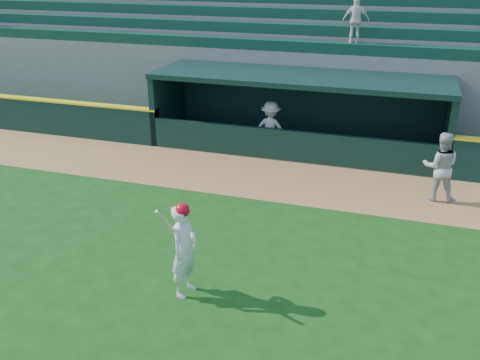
{
  "coord_description": "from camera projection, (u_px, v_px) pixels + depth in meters",
  "views": [
    {
      "loc": [
        3.4,
        -8.84,
        5.91
      ],
      "look_at": [
        0.0,
        1.6,
        1.3
      ],
      "focal_mm": 40.0,
      "sensor_mm": 36.0,
      "label": 1
    }
  ],
  "objects": [
    {
      "name": "stands",
      "position": [
        327.0,
        52.0,
        21.09
      ],
      "size": [
        34.5,
        6.25,
        7.58
      ],
      "color": "slate",
      "rests_on": "ground"
    },
    {
      "name": "dugout_player_inside",
      "position": [
        271.0,
        128.0,
        16.94
      ],
      "size": [
        1.12,
        0.65,
        1.73
      ],
      "primitive_type": "imported",
      "rotation": [
        0.0,
        0.0,
        3.13
      ],
      "color": "#A6A6A1",
      "rests_on": "ground"
    },
    {
      "name": "dugout",
      "position": [
        300.0,
        107.0,
        17.5
      ],
      "size": [
        9.4,
        2.8,
        2.46
      ],
      "color": "slate",
      "rests_on": "ground"
    },
    {
      "name": "batter_at_plate",
      "position": [
        184.0,
        249.0,
        9.81
      ],
      "size": [
        0.6,
        0.81,
        1.89
      ],
      "color": "silver",
      "rests_on": "ground"
    },
    {
      "name": "ground",
      "position": [
        216.0,
        267.0,
        11.01
      ],
      "size": [
        120.0,
        120.0,
        0.0
      ],
      "primitive_type": "plane",
      "color": "#124210",
      "rests_on": "ground"
    },
    {
      "name": "dugout_player_front",
      "position": [
        440.0,
        167.0,
        13.71
      ],
      "size": [
        0.95,
        0.76,
        1.84
      ],
      "primitive_type": "imported",
      "rotation": [
        0.0,
        0.0,
        3.22
      ],
      "color": "#ADADA8",
      "rests_on": "ground"
    },
    {
      "name": "warning_track",
      "position": [
        276.0,
        179.0,
        15.31
      ],
      "size": [
        40.0,
        3.0,
        0.01
      ],
      "primitive_type": "cube",
      "color": "olive",
      "rests_on": "ground"
    }
  ]
}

